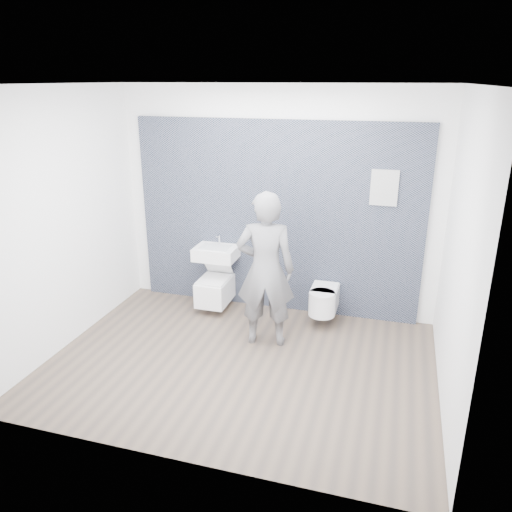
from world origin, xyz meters
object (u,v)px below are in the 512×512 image
(toilet_square, at_px, (215,289))
(visitor, at_px, (266,270))
(toilet_rounded, at_px, (323,300))
(washbasin, at_px, (216,253))

(toilet_square, distance_m, visitor, 1.23)
(toilet_square, distance_m, toilet_rounded, 1.41)
(toilet_rounded, xyz_separation_m, visitor, (-0.56, -0.64, 0.57))
(washbasin, distance_m, visitor, 1.12)
(washbasin, height_order, toilet_rounded, washbasin)
(washbasin, bearing_deg, toilet_rounded, -3.13)
(toilet_square, bearing_deg, toilet_rounded, -0.34)
(washbasin, relative_size, toilet_square, 0.81)
(washbasin, distance_m, toilet_square, 0.48)
(toilet_square, bearing_deg, washbasin, 90.00)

